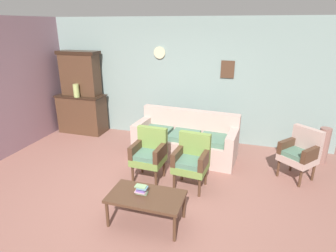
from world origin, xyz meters
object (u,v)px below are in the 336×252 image
Objects in this scene: side_cabinet at (82,114)px; book_stack_on_table at (142,190)px; armchair_row_middle at (149,152)px; floor_vase_by_wall at (323,145)px; coffee_table at (146,198)px; wingback_chair_by_fireplace at (300,152)px; floral_couch at (186,141)px; vase_on_cabinet at (76,91)px; armchair_near_cabinet at (192,159)px.

side_cabinet is 6.84× the size of book_stack_on_table.
floor_vase_by_wall is (2.98, 1.56, -0.15)m from armchair_row_middle.
coffee_table is 0.13m from book_stack_on_table.
floral_couch is at bearing 172.07° from wingback_chair_by_fireplace.
floral_couch is 2.15m from book_stack_on_table.
vase_on_cabinet is at bearing -83.42° from side_cabinet.
book_stack_on_table is at bearing -139.41° from wingback_chair_by_fireplace.
side_cabinet is 1.65× the size of floor_vase_by_wall.
side_cabinet is 4.92m from wingback_chair_by_fireplace.
armchair_row_middle is 3.37m from floor_vase_by_wall.
armchair_row_middle is 1.00× the size of armchair_near_cabinet.
floral_couch is at bearing 87.69° from book_stack_on_table.
wingback_chair_by_fireplace is at bearing -123.68° from floor_vase_by_wall.
armchair_near_cabinet is at bearing -3.09° from armchair_row_middle.
wingback_chair_by_fireplace is at bearing 41.65° from coffee_table.
vase_on_cabinet is at bearing 147.78° from armchair_row_middle.
coffee_table is at bearing -109.95° from armchair_near_cabinet.
vase_on_cabinet is at bearing -179.23° from floor_vase_by_wall.
armchair_near_cabinet is (3.10, -1.53, -0.58)m from vase_on_cabinet.
side_cabinet is at bearing 145.12° from armchair_row_middle.
floral_couch and armchair_near_cabinet have the same top height.
floral_couch is at bearing 70.26° from armchair_row_middle.
armchair_row_middle is at bearing 105.24° from book_stack_on_table.
book_stack_on_table is (-0.09, -2.14, 0.16)m from floral_couch.
floor_vase_by_wall is at bearing 35.52° from armchair_near_cabinet.
floral_couch is at bearing -169.21° from floor_vase_by_wall.
book_stack_on_table is (-0.07, 0.01, 0.11)m from coffee_table.
armchair_near_cabinet is 1.13m from coffee_table.
wingback_chair_by_fireplace is 2.85m from book_stack_on_table.
wingback_chair_by_fireplace is 5.33× the size of book_stack_on_table.
floral_couch reaches higher than floor_vase_by_wall.
armchair_near_cabinet reaches higher than book_stack_on_table.
book_stack_on_table is (0.29, -1.08, -0.01)m from armchair_row_middle.
floral_couch reaches higher than book_stack_on_table.
side_cabinet reaches higher than armchair_near_cabinet.
coffee_table is at bearing -134.67° from floor_vase_by_wall.
side_cabinet is 1.28× the size of armchair_row_middle.
vase_on_cabinet is 0.34× the size of armchair_row_middle.
floral_couch reaches higher than coffee_table.
book_stack_on_table is at bearing 170.42° from coffee_table.
side_cabinet reaches higher than floor_vase_by_wall.
wingback_chair_by_fireplace is at bearing -8.42° from vase_on_cabinet.
floral_couch is 2.31× the size of armchair_row_middle.
vase_on_cabinet is 3.81m from coffee_table.
coffee_table is at bearing -90.52° from floral_couch.
vase_on_cabinet reaches higher than floral_couch.
side_cabinet reaches higher than coffee_table.
book_stack_on_table is at bearing -92.31° from floral_couch.
floor_vase_by_wall is at bearing 10.79° from floral_couch.
side_cabinet is at bearing 134.88° from coffee_table.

